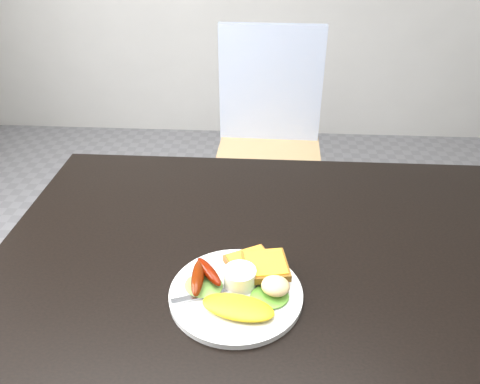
# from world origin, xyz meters

# --- Properties ---
(dining_table) EXTENTS (1.20, 0.80, 0.04)m
(dining_table) POSITION_xyz_m (0.00, 0.00, 0.73)
(dining_table) COLOR black
(dining_table) RESTS_ON ground
(dining_chair) EXTENTS (0.44, 0.44, 0.05)m
(dining_chair) POSITION_xyz_m (-0.03, 0.94, 0.45)
(dining_chair) COLOR tan
(dining_chair) RESTS_ON ground
(person) EXTENTS (0.56, 0.43, 1.42)m
(person) POSITION_xyz_m (0.07, 0.45, 0.71)
(person) COLOR navy
(person) RESTS_ON ground
(plate) EXTENTS (0.25, 0.25, 0.01)m
(plate) POSITION_xyz_m (-0.09, -0.14, 0.76)
(plate) COLOR white
(plate) RESTS_ON dining_table
(lettuce_left) EXTENTS (0.09, 0.09, 0.01)m
(lettuce_left) POSITION_xyz_m (-0.15, -0.14, 0.77)
(lettuce_left) COLOR #5C9438
(lettuce_left) RESTS_ON plate
(lettuce_right) EXTENTS (0.08, 0.08, 0.01)m
(lettuce_right) POSITION_xyz_m (-0.03, -0.16, 0.77)
(lettuce_right) COLOR #479030
(lettuce_right) RESTS_ON plate
(omelette) EXTENTS (0.14, 0.09, 0.02)m
(omelette) POSITION_xyz_m (-0.08, -0.19, 0.77)
(omelette) COLOR yellow
(omelette) RESTS_ON plate
(sausage_a) EXTENTS (0.03, 0.10, 0.02)m
(sausage_a) POSITION_xyz_m (-0.16, -0.13, 0.78)
(sausage_a) COLOR #661506
(sausage_a) RESTS_ON lettuce_left
(sausage_b) EXTENTS (0.07, 0.08, 0.02)m
(sausage_b) POSITION_xyz_m (-0.14, -0.12, 0.78)
(sausage_b) COLOR #6E1504
(sausage_b) RESTS_ON lettuce_left
(ramekin) EXTENTS (0.06, 0.06, 0.04)m
(ramekin) POSITION_xyz_m (-0.08, -0.12, 0.78)
(ramekin) COLOR white
(ramekin) RESTS_ON plate
(toast_a) EXTENTS (0.12, 0.12, 0.01)m
(toast_a) POSITION_xyz_m (-0.06, -0.08, 0.77)
(toast_a) COLOR brown
(toast_a) RESTS_ON plate
(toast_b) EXTENTS (0.10, 0.10, 0.01)m
(toast_b) POSITION_xyz_m (-0.04, -0.09, 0.78)
(toast_b) COLOR brown
(toast_b) RESTS_ON toast_a
(potato_salad) EXTENTS (0.06, 0.06, 0.03)m
(potato_salad) POSITION_xyz_m (-0.02, -0.15, 0.79)
(potato_salad) COLOR beige
(potato_salad) RESTS_ON lettuce_right
(fork) EXTENTS (0.15, 0.07, 0.00)m
(fork) POSITION_xyz_m (-0.13, -0.15, 0.76)
(fork) COLOR #ADAFB7
(fork) RESTS_ON plate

